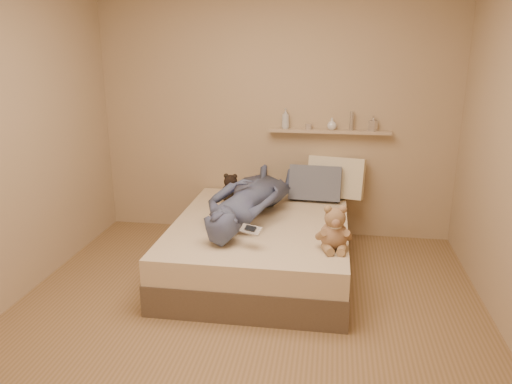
% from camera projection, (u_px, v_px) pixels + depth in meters
% --- Properties ---
extents(room, '(3.80, 3.80, 3.80)m').
position_uv_depth(room, '(241.00, 146.00, 3.21)').
color(room, olive).
rests_on(room, ground).
extents(bed, '(1.50, 1.90, 0.45)m').
position_uv_depth(bed, '(261.00, 245.00, 4.40)').
color(bed, brown).
rests_on(bed, floor).
extents(game_console, '(0.18, 0.13, 0.06)m').
position_uv_depth(game_console, '(251.00, 230.00, 3.73)').
color(game_console, '#B9BAC0').
rests_on(game_console, bed).
extents(teddy_bear, '(0.29, 0.28, 0.35)m').
position_uv_depth(teddy_bear, '(334.00, 231.00, 3.71)').
color(teddy_bear, '#9C7256').
rests_on(teddy_bear, bed).
extents(dark_plush, '(0.19, 0.19, 0.30)m').
position_uv_depth(dark_plush, '(231.00, 190.00, 4.79)').
color(dark_plush, black).
rests_on(dark_plush, bed).
extents(pillow_cream, '(0.59, 0.36, 0.43)m').
position_uv_depth(pillow_cream, '(336.00, 178.00, 4.97)').
color(pillow_cream, beige).
rests_on(pillow_cream, bed).
extents(pillow_grey, '(0.51, 0.27, 0.37)m').
position_uv_depth(pillow_grey, '(315.00, 183.00, 4.87)').
color(pillow_grey, slate).
rests_on(pillow_grey, bed).
extents(person, '(0.85, 1.64, 0.37)m').
position_uv_depth(person, '(250.00, 197.00, 4.38)').
color(person, '#3F4C63').
rests_on(person, bed).
extents(wall_shelf, '(1.20, 0.12, 0.03)m').
position_uv_depth(wall_shelf, '(329.00, 131.00, 4.92)').
color(wall_shelf, tan).
rests_on(wall_shelf, wall_back).
extents(shelf_bottles, '(0.95, 0.12, 0.20)m').
position_uv_depth(shelf_bottles, '(323.00, 122.00, 4.91)').
color(shelf_bottles, silver).
rests_on(shelf_bottles, wall_shelf).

